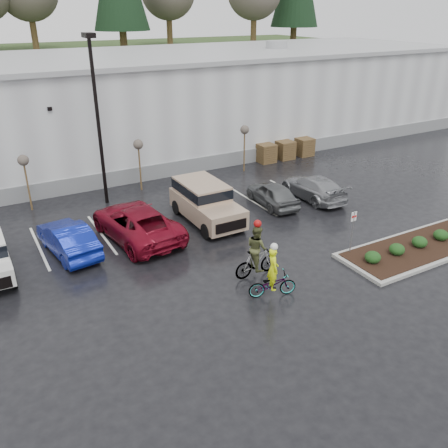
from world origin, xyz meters
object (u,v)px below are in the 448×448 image
fire_lane_sign (353,228)px  car_red (136,222)px  pallet_stack_a (266,153)px  car_far_silver (313,187)px  cyclist_olive (256,256)px  sapling_east (245,132)px  pallet_stack_c (304,147)px  suv_tan (207,204)px  cyclist_hivis (272,280)px  car_grey (272,194)px  sapling_mid (138,147)px  pallet_stack_b (285,150)px  lamppost (96,104)px  sapling_west (24,163)px  car_blue (68,239)px

fire_lane_sign → car_red: size_ratio=0.37×
pallet_stack_a → car_far_silver: size_ratio=0.29×
car_far_silver → cyclist_olive: (-7.80, -5.82, 0.24)m
car_far_silver → sapling_east: bearing=-80.9°
pallet_stack_c → suv_tan: 14.16m
cyclist_hivis → car_grey: bearing=-17.2°
pallet_stack_c → fire_lane_sign: size_ratio=0.61×
cyclist_hivis → sapling_mid: bearing=18.7°
suv_tan → cyclist_hivis: size_ratio=2.20×
pallet_stack_c → cyclist_hivis: 19.84m
pallet_stack_b → pallet_stack_c: size_ratio=1.00×
car_red → cyclist_hivis: size_ratio=2.57×
pallet_stack_b → sapling_east: bearing=-166.6°
sapling_east → cyclist_hivis: bearing=-117.6°
car_far_silver → fire_lane_sign: bearing=65.5°
sapling_mid → sapling_east: same height
sapling_mid → car_red: (-2.55, -6.26, -1.90)m
lamppost → car_red: size_ratio=1.55×
sapling_west → car_red: bearing=-57.8°
pallet_stack_c → car_grey: car_grey is taller
pallet_stack_c → car_red: (-16.05, -7.26, 0.15)m
sapling_west → suv_tan: sapling_west is taller
car_grey → cyclist_hivis: cyclist_hivis is taller
sapling_mid → car_blue: 8.77m
sapling_east → car_far_silver: sapling_east is taller
sapling_mid → car_grey: sapling_mid is taller
suv_tan → car_grey: bearing=2.9°
lamppost → sapling_mid: bearing=21.8°
suv_tan → cyclist_olive: (-0.75, -5.92, -0.11)m
lamppost → pallet_stack_c: lamppost is taller
suv_tan → cyclist_olive: size_ratio=1.98×
car_far_silver → car_grey: bearing=-5.6°
sapling_east → sapling_mid: bearing=180.0°
sapling_east → car_blue: size_ratio=0.72×
car_blue → car_far_silver: size_ratio=0.94×
pallet_stack_c → car_blue: bearing=-159.5°
sapling_east → suv_tan: 8.94m
sapling_west → pallet_stack_c: (20.00, 1.00, -2.05)m
sapling_west → cyclist_olive: bearing=-59.8°
cyclist_hivis → car_far_silver: bearing=-29.9°
lamppost → car_red: lamppost is taller
car_far_silver → pallet_stack_c: bearing=-123.7°
car_far_silver → pallet_stack_a: bearing=-101.3°
sapling_west → pallet_stack_a: bearing=3.5°
fire_lane_sign → car_grey: fire_lane_sign is taller
fire_lane_sign → car_far_silver: (3.09, 6.45, -0.72)m
car_blue → pallet_stack_c: bearing=-167.5°
sapling_west → pallet_stack_c: size_ratio=2.37×
sapling_east → car_far_silver: (0.89, -6.35, -2.04)m
pallet_stack_b → suv_tan: size_ratio=0.26×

